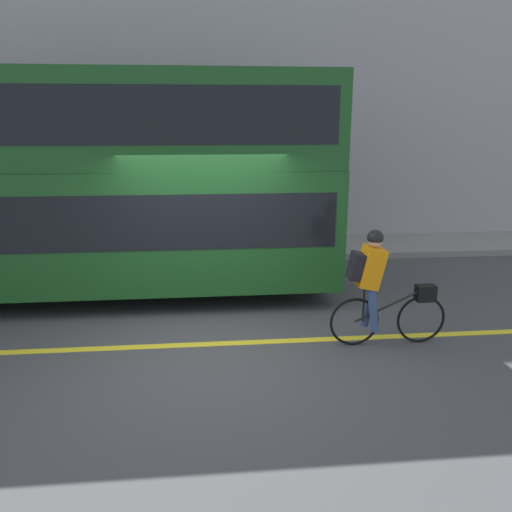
{
  "coord_description": "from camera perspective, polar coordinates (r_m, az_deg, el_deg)",
  "views": [
    {
      "loc": [
        0.07,
        -6.23,
        2.98
      ],
      "look_at": [
        0.77,
        1.01,
        1.0
      ],
      "focal_mm": 35.0,
      "sensor_mm": 36.0,
      "label": 1
    }
  ],
  "objects": [
    {
      "name": "building_facade",
      "position": [
        12.38,
        -6.13,
        17.09
      ],
      "size": [
        60.0,
        0.3,
        6.8
      ],
      "color": "#9E9EA3",
      "rests_on": "ground_plane"
    },
    {
      "name": "ground_plane",
      "position": [
        6.9,
        -5.68,
        -10.42
      ],
      "size": [
        80.0,
        80.0,
        0.0
      ],
      "primitive_type": "plane",
      "color": "#424244"
    },
    {
      "name": "bus",
      "position": [
        8.98,
        -21.65,
        8.4
      ],
      "size": [
        9.18,
        2.45,
        3.72
      ],
      "color": "black",
      "rests_on": "ground_plane"
    },
    {
      "name": "road_center_line",
      "position": [
        7.01,
        -5.68,
        -9.99
      ],
      "size": [
        50.0,
        0.14,
        0.01
      ],
      "primitive_type": "cube",
      "color": "yellow",
      "rests_on": "ground_plane"
    },
    {
      "name": "sidewalk_curb",
      "position": [
        11.66,
        -5.71,
        0.7
      ],
      "size": [
        60.0,
        1.86,
        0.14
      ],
      "color": "gray",
      "rests_on": "ground_plane"
    },
    {
      "name": "cyclist_on_bike",
      "position": [
        6.86,
        13.78,
        -3.13
      ],
      "size": [
        1.62,
        0.32,
        1.62
      ],
      "color": "black",
      "rests_on": "ground_plane"
    }
  ]
}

